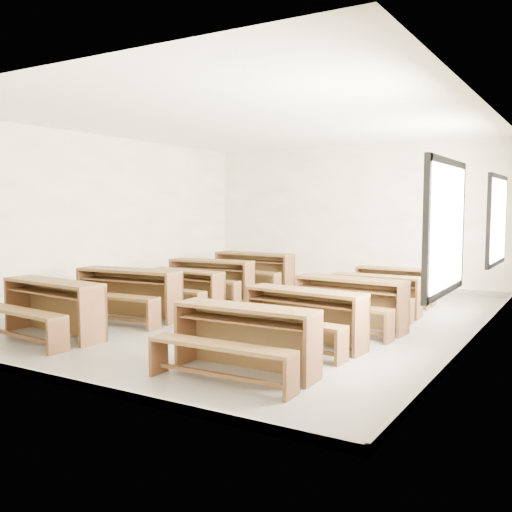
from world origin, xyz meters
The scene contains 11 objects.
room centered at (0.09, 0.00, 2.14)m, with size 8.50×8.50×3.20m.
desk_set_0 centered at (-1.65, -2.84, 0.46)m, with size 1.83×1.06×0.79m.
desk_set_1 centered at (-1.64, -1.34, 0.47)m, with size 1.88×1.11×0.81m.
desk_set_2 centered at (-1.51, 0.00, 0.39)m, with size 1.53×0.84×0.67m.
desk_set_3 centered at (-1.65, 0.98, 0.45)m, with size 1.79×1.05×0.77m.
desk_set_4 centered at (-1.58, 2.51, 0.47)m, with size 1.80×0.94×0.81m.
desk_set_5 centered at (1.60, -2.94, 0.43)m, with size 1.67×0.89×0.74m.
desk_set_6 centered at (1.62, -1.51, 0.43)m, with size 1.72×1.00×0.74m.
desk_set_7 centered at (1.73, -0.23, 0.44)m, with size 1.75×0.98×0.76m.
desk_set_8 centered at (1.70, 1.04, 0.39)m, with size 1.49×0.78×0.67m.
desk_set_9 centered at (1.60, 2.43, 0.39)m, with size 1.49×0.79×0.66m.
Camera 1 is at (4.85, -8.08, 1.82)m, focal length 40.00 mm.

